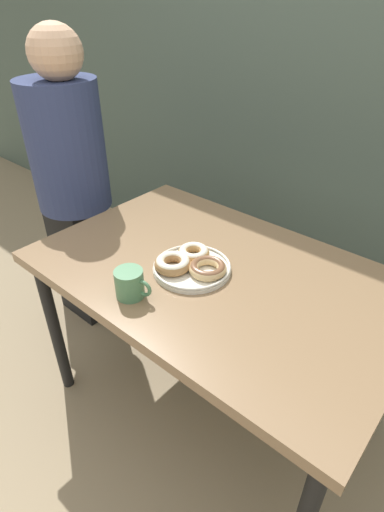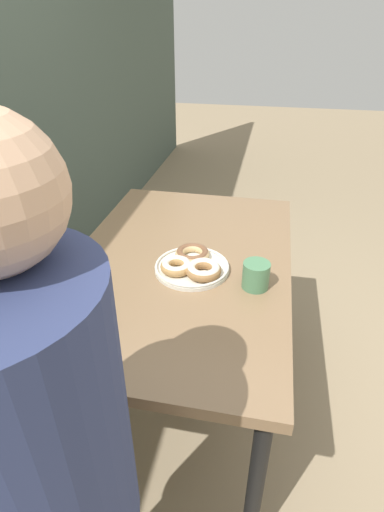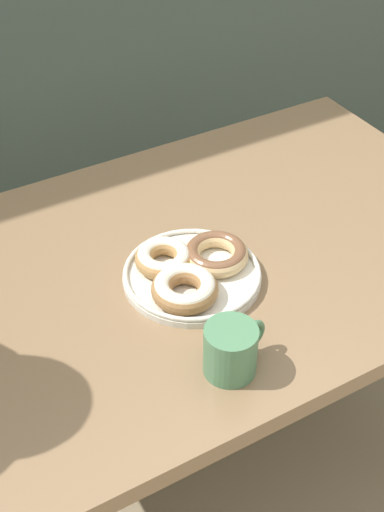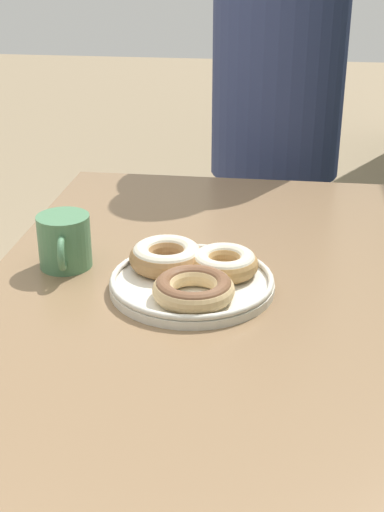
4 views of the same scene
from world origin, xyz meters
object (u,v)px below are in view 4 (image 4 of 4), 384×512
(donut_plate, at_px, (192,274))
(person_figure, at_px, (276,129))
(dining_table, at_px, (223,349))
(coffee_mug, at_px, (64,241))

(donut_plate, relative_size, person_figure, 0.19)
(person_figure, bearing_deg, donut_plate, -7.59)
(dining_table, bearing_deg, coffee_mug, -112.01)
(dining_table, relative_size, donut_plate, 4.50)
(dining_table, xyz_separation_m, coffee_mug, (-0.12, -0.29, 0.12))
(dining_table, distance_m, coffee_mug, 0.34)
(dining_table, height_order, donut_plate, donut_plate)
(dining_table, relative_size, person_figure, 0.87)
(coffee_mug, bearing_deg, person_figure, 156.75)
(dining_table, relative_size, coffee_mug, 10.14)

